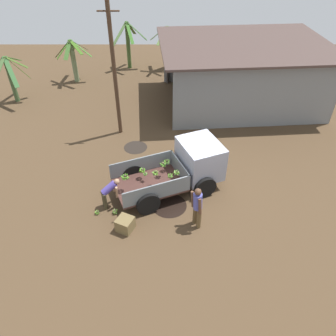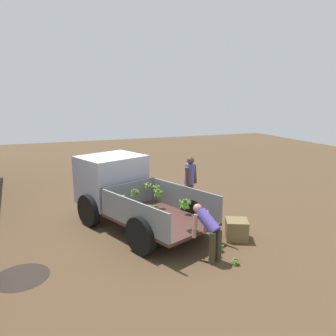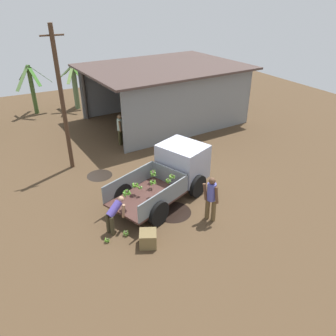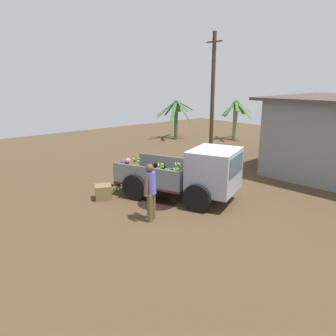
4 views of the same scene
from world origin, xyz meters
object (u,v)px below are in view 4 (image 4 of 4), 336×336
at_px(cargo_truck, 201,173).
at_px(person_bystander_near_shed, 279,152).
at_px(person_worker_loading, 121,169).
at_px(person_foreground_visitor, 151,190).
at_px(utility_pole, 212,100).
at_px(banana_bunch_on_ground_1, 106,184).
at_px(wooden_crate_0, 103,192).
at_px(banana_bunch_on_ground_0, 115,188).

bearing_deg(cargo_truck, person_bystander_near_shed, 71.11).
bearing_deg(person_worker_loading, person_foreground_visitor, -38.67).
height_order(cargo_truck, utility_pole, utility_pole).
relative_size(utility_pole, banana_bunch_on_ground_1, 31.88).
bearing_deg(banana_bunch_on_ground_1, wooden_crate_0, -32.98).
relative_size(person_foreground_visitor, banana_bunch_on_ground_1, 8.96).
height_order(cargo_truck, wooden_crate_0, cargo_truck).
relative_size(cargo_truck, person_foreground_visitor, 2.63).
bearing_deg(cargo_truck, utility_pole, 106.58).
relative_size(person_foreground_visitor, person_bystander_near_shed, 1.05).
height_order(utility_pole, person_foreground_visitor, utility_pole).
relative_size(utility_pole, person_bystander_near_shed, 3.75).
relative_size(banana_bunch_on_ground_0, banana_bunch_on_ground_1, 1.19).
bearing_deg(banana_bunch_on_ground_1, utility_pole, 87.77).
xyz_separation_m(cargo_truck, banana_bunch_on_ground_1, (-3.52, -1.76, -0.92)).
height_order(person_foreground_visitor, wooden_crate_0, person_foreground_visitor).
bearing_deg(banana_bunch_on_ground_0, person_bystander_near_shed, 70.76).
height_order(cargo_truck, banana_bunch_on_ground_1, cargo_truck).
distance_m(person_worker_loading, person_bystander_near_shed, 7.26).
xyz_separation_m(cargo_truck, person_worker_loading, (-3.07, -1.31, -0.28)).
bearing_deg(utility_pole, person_bystander_near_shed, 25.05).
height_order(cargo_truck, banana_bunch_on_ground_0, cargo_truck).
bearing_deg(person_foreground_visitor, person_bystander_near_shed, -117.18).
distance_m(person_worker_loading, banana_bunch_on_ground_0, 0.78).
bearing_deg(banana_bunch_on_ground_0, banana_bunch_on_ground_1, -178.21).
height_order(cargo_truck, person_worker_loading, cargo_truck).
xyz_separation_m(banana_bunch_on_ground_0, banana_bunch_on_ground_1, (-0.67, -0.02, -0.02)).
distance_m(person_bystander_near_shed, banana_bunch_on_ground_1, 7.89).
height_order(cargo_truck, person_foreground_visitor, cargo_truck).
bearing_deg(banana_bunch_on_ground_1, banana_bunch_on_ground_0, 1.79).
relative_size(cargo_truck, utility_pole, 0.74).
height_order(utility_pole, wooden_crate_0, utility_pole).
bearing_deg(person_worker_loading, cargo_truck, 1.55).
xyz_separation_m(person_worker_loading, banana_bunch_on_ground_0, (0.22, -0.42, -0.61)).
xyz_separation_m(person_foreground_visitor, person_bystander_near_shed, (-0.51, 7.72, -0.05)).
bearing_deg(cargo_truck, wooden_crate_0, -156.13).
bearing_deg(utility_pole, banana_bunch_on_ground_0, -85.59).
xyz_separation_m(person_foreground_visitor, banana_bunch_on_ground_1, (-3.68, 0.54, -0.88)).
distance_m(cargo_truck, person_worker_loading, 3.35).
bearing_deg(person_worker_loading, utility_pole, 70.83).
bearing_deg(wooden_crate_0, banana_bunch_on_ground_1, 147.02).
xyz_separation_m(utility_pole, wooden_crate_0, (0.92, -6.54, -2.91)).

